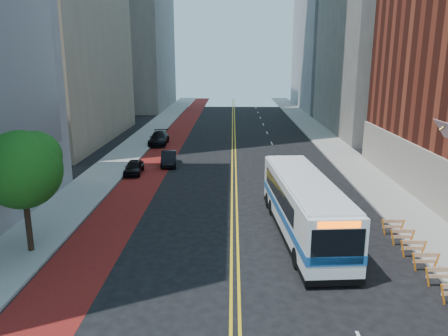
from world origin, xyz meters
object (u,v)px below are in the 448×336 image
(street_tree, at_px, (23,167))
(car_c, at_px, (159,138))
(transit_bus, at_px, (303,205))
(car_b, at_px, (169,158))
(car_a, at_px, (134,167))

(street_tree, xyz_separation_m, car_c, (1.94, 30.94, -4.13))
(street_tree, bearing_deg, transit_bus, 10.39)
(car_b, distance_m, car_c, 11.03)
(street_tree, xyz_separation_m, car_b, (4.71, 20.27, -4.21))
(transit_bus, relative_size, car_a, 3.53)
(car_b, bearing_deg, transit_bus, -65.27)
(transit_bus, distance_m, car_a, 19.45)
(car_a, height_order, car_b, car_b)
(transit_bus, bearing_deg, car_a, 129.43)
(street_tree, distance_m, car_c, 31.28)
(car_c, bearing_deg, car_a, -91.72)
(car_b, bearing_deg, car_c, 97.81)
(transit_bus, relative_size, car_b, 3.13)
(transit_bus, distance_m, car_b, 20.48)
(car_a, bearing_deg, car_b, 49.29)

